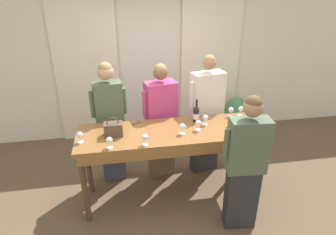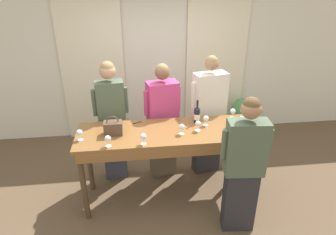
{
  "view_description": "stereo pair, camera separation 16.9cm",
  "coord_description": "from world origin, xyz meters",
  "views": [
    {
      "loc": [
        -0.57,
        -3.24,
        2.8
      ],
      "look_at": [
        0.0,
        0.07,
        1.18
      ],
      "focal_mm": 32.0,
      "sensor_mm": 36.0,
      "label": 1
    },
    {
      "loc": [
        -0.41,
        -3.27,
        2.8
      ],
      "look_at": [
        0.0,
        0.07,
        1.18
      ],
      "focal_mm": 32.0,
      "sensor_mm": 36.0,
      "label": 2
    }
  ],
  "objects": [
    {
      "name": "wine_glass_center_right",
      "position": [
        1.05,
        0.27,
        1.12
      ],
      "size": [
        0.07,
        0.07,
        0.14
      ],
      "color": "white",
      "rests_on": "tasting_bar"
    },
    {
      "name": "curtain_panel_right",
      "position": [
        1.1,
        1.9,
        1.34
      ],
      "size": [
        1.08,
        0.03,
        2.69
      ],
      "color": "#EFE5C6",
      "rests_on": "ground_plane"
    },
    {
      "name": "wine_glass_back_mid",
      "position": [
        0.49,
        0.09,
        1.12
      ],
      "size": [
        0.07,
        0.07,
        0.14
      ],
      "color": "white",
      "rests_on": "tasting_bar"
    },
    {
      "name": "wine_bottle",
      "position": [
        0.4,
        0.19,
        1.14
      ],
      "size": [
        0.08,
        0.08,
        0.32
      ],
      "color": "black",
      "rests_on": "tasting_bar"
    },
    {
      "name": "handbag",
      "position": [
        -0.68,
        -0.0,
        1.11
      ],
      "size": [
        0.22,
        0.14,
        0.25
      ],
      "color": "brown",
      "rests_on": "tasting_bar"
    },
    {
      "name": "wine_glass_back_left",
      "position": [
        0.91,
        0.27,
        1.12
      ],
      "size": [
        0.07,
        0.07,
        0.14
      ],
      "color": "white",
      "rests_on": "tasting_bar"
    },
    {
      "name": "pen",
      "position": [
        -0.38,
        0.27,
        1.03
      ],
      "size": [
        0.12,
        0.07,
        0.01
      ],
      "color": "black",
      "rests_on": "tasting_bar"
    },
    {
      "name": "wine_glass_near_host",
      "position": [
        0.36,
        -0.04,
        1.12
      ],
      "size": [
        0.07,
        0.07,
        0.14
      ],
      "color": "white",
      "rests_on": "tasting_bar"
    },
    {
      "name": "wall_back",
      "position": [
        0.0,
        1.96,
        1.4
      ],
      "size": [
        12.0,
        0.06,
        2.8
      ],
      "color": "silver",
      "rests_on": "ground_plane"
    },
    {
      "name": "wine_glass_front_mid",
      "position": [
        0.88,
        -0.22,
        1.12
      ],
      "size": [
        0.07,
        0.07,
        0.14
      ],
      "color": "white",
      "rests_on": "tasting_bar"
    },
    {
      "name": "wine_glass_center_mid",
      "position": [
        -0.73,
        -0.28,
        1.12
      ],
      "size": [
        0.07,
        0.07,
        0.14
      ],
      "color": "white",
      "rests_on": "tasting_bar"
    },
    {
      "name": "potted_plant",
      "position": [
        1.54,
        1.55,
        0.42
      ],
      "size": [
        0.39,
        0.39,
        0.76
      ],
      "color": "#935B3D",
      "rests_on": "ground_plane"
    },
    {
      "name": "guest_cream_sweater",
      "position": [
        0.65,
        0.56,
        0.93
      ],
      "size": [
        0.57,
        0.31,
        1.82
      ],
      "color": "#28282D",
      "rests_on": "ground_plane"
    },
    {
      "name": "wine_glass_front_left",
      "position": [
        0.15,
        -0.1,
        1.12
      ],
      "size": [
        0.07,
        0.07,
        0.14
      ],
      "color": "white",
      "rests_on": "tasting_bar"
    },
    {
      "name": "curtain_panel_left",
      "position": [
        -1.1,
        1.9,
        1.34
      ],
      "size": [
        1.08,
        0.03,
        2.69
      ],
      "color": "#EFE5C6",
      "rests_on": "ground_plane"
    },
    {
      "name": "wine_glass_front_right",
      "position": [
        -0.33,
        -0.29,
        1.12
      ],
      "size": [
        0.07,
        0.07,
        0.14
      ],
      "color": "white",
      "rests_on": "tasting_bar"
    },
    {
      "name": "tasting_bar",
      "position": [
        0.0,
        -0.03,
        0.9
      ],
      "size": [
        2.28,
        0.73,
        1.03
      ],
      "color": "brown",
      "rests_on": "ground_plane"
    },
    {
      "name": "wine_glass_back_right",
      "position": [
        -1.06,
        -0.1,
        1.12
      ],
      "size": [
        0.07,
        0.07,
        0.14
      ],
      "color": "white",
      "rests_on": "tasting_bar"
    },
    {
      "name": "guest_pink_top",
      "position": [
        -0.02,
        0.56,
        0.88
      ],
      "size": [
        0.54,
        0.33,
        1.73
      ],
      "color": "brown",
      "rests_on": "ground_plane"
    },
    {
      "name": "host_pouring",
      "position": [
        0.75,
        -0.65,
        0.88
      ],
      "size": [
        0.55,
        0.25,
        1.7
      ],
      "color": "#28282D",
      "rests_on": "ground_plane"
    },
    {
      "name": "guest_olive_jacket",
      "position": [
        -0.73,
        0.56,
        0.95
      ],
      "size": [
        0.49,
        0.26,
        1.79
      ],
      "color": "#383D51",
      "rests_on": "ground_plane"
    },
    {
      "name": "ground_plane",
      "position": [
        0.0,
        0.0,
        0.0
      ],
      "size": [
        18.0,
        18.0,
        0.0
      ],
      "primitive_type": "plane",
      "color": "brown"
    },
    {
      "name": "wine_glass_center_left",
      "position": [
        0.78,
        -0.31,
        1.12
      ],
      "size": [
        0.07,
        0.07,
        0.14
      ],
      "color": "white",
      "rests_on": "tasting_bar"
    }
  ]
}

